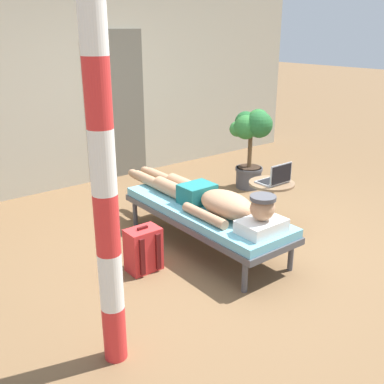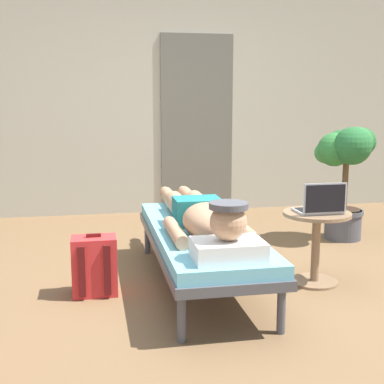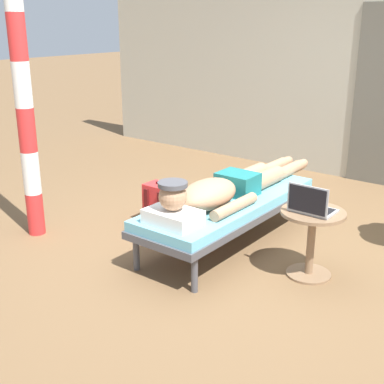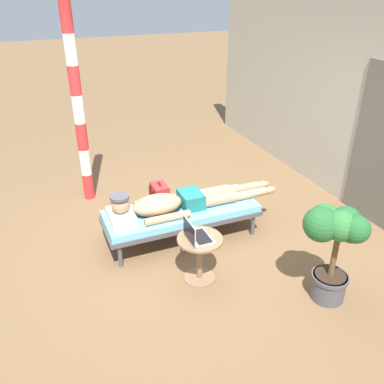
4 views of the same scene
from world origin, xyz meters
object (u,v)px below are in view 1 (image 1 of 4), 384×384
at_px(person_reclining, 210,199).
at_px(laptop, 276,178).
at_px(porch_post, 103,162).
at_px(lounge_chair, 205,213).
at_px(side_table, 271,197).
at_px(backpack, 143,250).
at_px(potted_plant, 252,134).

bearing_deg(person_reclining, laptop, -6.20).
bearing_deg(porch_post, laptop, 17.35).
xyz_separation_m(lounge_chair, side_table, (0.82, -0.11, 0.01)).
bearing_deg(backpack, person_reclining, -3.30).
height_order(laptop, porch_post, porch_post).
relative_size(person_reclining, potted_plant, 2.03).
height_order(lounge_chair, side_table, side_table).
distance_m(potted_plant, porch_post, 3.64).
bearing_deg(side_table, laptop, -90.00).
distance_m(person_reclining, potted_plant, 1.89).
bearing_deg(side_table, backpack, 177.05).
height_order(lounge_chair, person_reclining, person_reclining).
bearing_deg(potted_plant, person_reclining, -147.05).
height_order(potted_plant, porch_post, porch_post).
xyz_separation_m(side_table, backpack, (-1.56, 0.08, -0.16)).
bearing_deg(laptop, porch_post, -162.65).
distance_m(lounge_chair, side_table, 0.83).
height_order(backpack, porch_post, porch_post).
xyz_separation_m(lounge_chair, porch_post, (-1.51, -0.89, 1.00)).
bearing_deg(porch_post, side_table, 18.50).
xyz_separation_m(backpack, potted_plant, (2.32, 0.98, 0.55)).
bearing_deg(lounge_chair, side_table, -7.77).
bearing_deg(side_table, lounge_chair, 172.23).
bearing_deg(backpack, laptop, -4.82).
height_order(lounge_chair, backpack, backpack).
xyz_separation_m(side_table, potted_plant, (0.76, 1.06, 0.39)).
bearing_deg(potted_plant, porch_post, -149.20).
height_order(person_reclining, porch_post, porch_post).
xyz_separation_m(laptop, backpack, (-1.56, 0.13, -0.39)).
xyz_separation_m(person_reclining, porch_post, (-1.51, -0.82, 0.82)).
bearing_deg(laptop, backpack, 175.18).
distance_m(lounge_chair, porch_post, 2.01).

